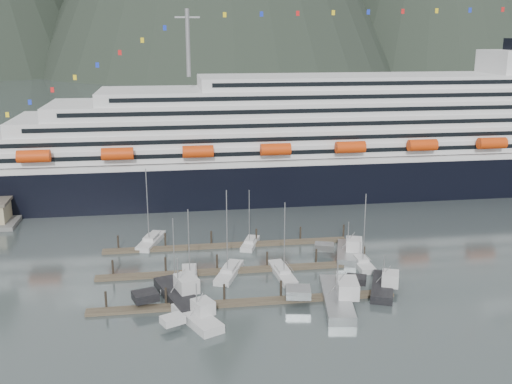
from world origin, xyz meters
TOP-DOWN VIEW (x-y plane):
  - ground at (0.00, 0.00)m, footprint 1600.00×1600.00m
  - cruise_ship at (30.03, 54.94)m, footprint 210.00×30.40m
  - dock_near at (-4.93, -9.95)m, footprint 48.18×2.28m
  - dock_mid at (-4.93, 3.05)m, footprint 48.18×2.28m
  - dock_far at (-4.93, 16.05)m, footprint 48.18×2.28m
  - sailboat_a at (-15.17, -1.57)m, footprint 5.49×8.27m
  - sailboat_b at (-6.13, 1.68)m, footprint 6.30×10.58m
  - sailboat_c at (-12.95, 1.19)m, footprint 2.70×9.31m
  - sailboat_d at (2.99, 0.14)m, footprint 3.43×10.92m
  - sailboat_e at (-19.85, 19.99)m, footprint 5.92×11.13m
  - sailboat_f at (-0.43, 15.84)m, footprint 4.94×8.43m
  - sailboat_h at (18.00, 2.68)m, footprint 2.69×9.22m
  - trawler_a at (-15.22, -7.09)m, footprint 11.23×14.51m
  - trawler_b at (-12.69, -15.05)m, footprint 9.12×10.67m
  - trawler_c at (9.07, -11.90)m, footprint 11.62×16.27m
  - trawler_d at (17.88, -8.39)m, footprint 9.67×11.80m
  - trawler_e at (16.73, 7.37)m, footprint 9.71×12.08m

SIDE VIEW (x-z plane):
  - ground at x=0.00m, z-range 0.00..0.00m
  - dock_near at x=-4.93m, z-range -1.29..1.91m
  - dock_mid at x=-4.93m, z-range -1.29..1.91m
  - dock_far at x=-4.93m, z-range -1.29..1.91m
  - sailboat_f at x=-0.43m, z-range -5.59..6.39m
  - sailboat_a at x=-15.17m, z-range -5.78..6.58m
  - sailboat_d at x=2.99m, z-range -6.54..7.37m
  - sailboat_c at x=-12.95m, z-range -6.14..6.97m
  - sailboat_h at x=18.00m, z-range -6.62..7.48m
  - sailboat_b at x=-6.13m, z-range -7.55..8.44m
  - sailboat_e at x=-19.85m, z-range -7.58..8.48m
  - trawler_b at x=-12.69m, z-range -2.45..4.17m
  - trawler_d at x=17.88m, z-range -2.50..4.25m
  - trawler_e at x=16.73m, z-range -2.80..4.68m
  - trawler_a at x=-15.22m, z-range -2.90..4.82m
  - trawler_c at x=9.07m, z-range -3.07..5.05m
  - cruise_ship at x=30.03m, z-range -13.11..37.19m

